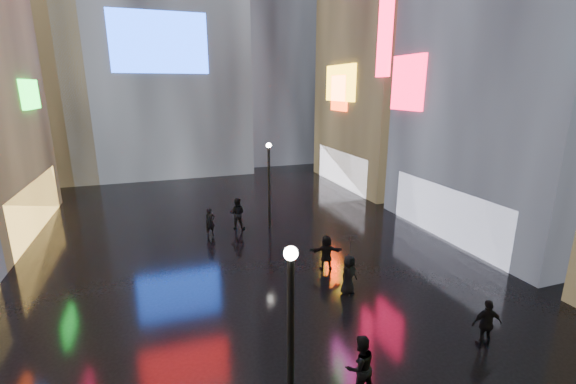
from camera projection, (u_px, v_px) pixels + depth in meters
name	position (u px, v px, depth m)	size (l,w,h in m)	color
ground	(241.00, 243.00, 21.24)	(140.00, 140.00, 0.00)	black
building_right_far	(400.00, 16.00, 31.69)	(10.28, 12.00, 28.00)	black
tower_flank_right	(266.00, 8.00, 43.32)	(12.00, 12.00, 34.00)	black
tower_flank_left	(25.00, 32.00, 33.52)	(10.00, 10.00, 26.00)	black
lamp_near	(291.00, 342.00, 8.39)	(0.30, 0.30, 5.20)	black
lamp_far	(269.00, 180.00, 23.02)	(0.30, 0.30, 5.20)	black
pedestrian_1	(360.00, 366.00, 10.56)	(0.89, 0.70, 1.84)	black
pedestrian_3	(487.00, 324.00, 12.59)	(0.99, 0.41, 1.69)	black
pedestrian_4	(349.00, 275.00, 15.88)	(0.83, 0.54, 1.70)	black
pedestrian_5	(326.00, 253.00, 17.99)	(1.57, 0.50, 1.69)	black
pedestrian_6	(210.00, 222.00, 22.19)	(0.60, 0.39, 1.64)	black
pedestrian_7	(237.00, 214.00, 23.20)	(0.94, 0.73, 1.93)	black
umbrella_2	(350.00, 246.00, 15.55)	(0.94, 0.96, 0.86)	black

